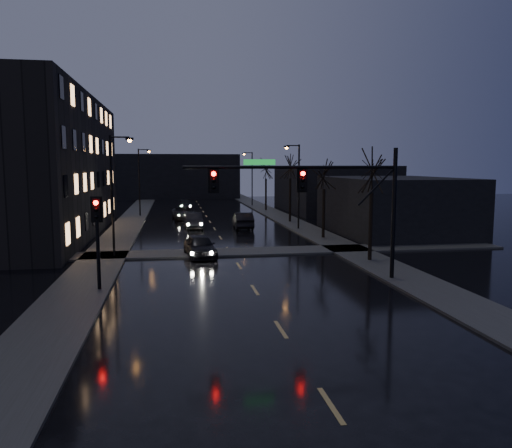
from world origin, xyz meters
name	(u,v)px	position (x,y,z in m)	size (l,w,h in m)	color
ground	(294,349)	(0.00, 0.00, 0.00)	(160.00, 160.00, 0.00)	black
sidewalk_left	(127,226)	(-8.50, 35.00, 0.06)	(3.00, 140.00, 0.12)	#2D2D2B
sidewalk_right	(293,223)	(8.50, 35.00, 0.06)	(3.00, 140.00, 0.12)	#2D2D2B
sidewalk_cross	(230,252)	(0.00, 18.50, 0.06)	(40.00, 3.00, 0.12)	#2D2D2B
apartment_block	(23,166)	(-16.50, 30.00, 6.00)	(12.00, 30.00, 12.00)	black
commercial_right_near	(394,206)	(15.50, 26.00, 2.50)	(10.00, 14.00, 5.00)	black
commercial_right_far	(332,188)	(17.00, 48.00, 3.00)	(12.00, 18.00, 6.00)	black
far_block	(178,176)	(-3.00, 78.00, 4.00)	(22.00, 10.00, 8.00)	black
signal_mast	(326,189)	(3.85, 9.00, 4.87)	(11.11, 0.41, 7.00)	black
signal_pole_left	(97,230)	(-7.50, 8.99, 3.01)	(0.35, 0.41, 4.53)	black
tree_near	(372,163)	(8.40, 14.00, 6.22)	(3.52, 3.52, 8.08)	black
tree_mid_a	(324,168)	(8.40, 24.00, 5.83)	(3.30, 3.30, 7.58)	black
tree_mid_b	(290,160)	(8.40, 36.00, 6.61)	(3.74, 3.74, 8.59)	black
tree_far	(266,165)	(8.40, 50.00, 6.06)	(3.43, 3.43, 7.88)	black
streetlight_l_near	(115,186)	(-7.58, 18.00, 4.77)	(1.53, 0.28, 8.00)	black
streetlight_l_far	(141,176)	(-7.58, 45.00, 4.77)	(1.53, 0.28, 8.00)	black
streetlight_r_mid	(297,179)	(7.58, 30.00, 4.77)	(1.53, 0.28, 8.00)	black
streetlight_r_far	(251,174)	(7.58, 58.00, 4.77)	(1.53, 0.28, 8.00)	black
oncoming_car_a	(200,246)	(-2.19, 17.27, 0.76)	(1.80, 4.47, 1.52)	black
oncoming_car_b	(194,221)	(-1.96, 32.59, 0.74)	(1.57, 4.50, 1.48)	black
oncoming_car_c	(184,213)	(-2.69, 40.83, 0.73)	(2.43, 5.27, 1.47)	black
oncoming_car_d	(185,205)	(-2.25, 53.45, 0.65)	(1.83, 4.51, 1.31)	black
lead_car	(243,220)	(2.73, 31.68, 0.79)	(1.67, 4.80, 1.58)	black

